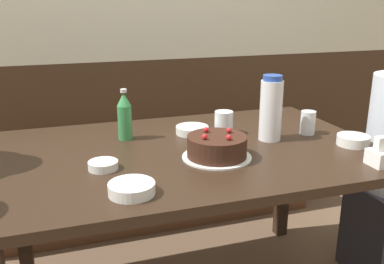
{
  "coord_description": "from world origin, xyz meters",
  "views": [
    {
      "loc": [
        -0.48,
        -1.49,
        1.29
      ],
      "look_at": [
        0.03,
        0.05,
        0.78
      ],
      "focal_mm": 40.0,
      "sensor_mm": 36.0,
      "label": 1
    }
  ],
  "objects_px": {
    "bowl_rice_small": "(353,140)",
    "glass_tumbler_short": "(224,123)",
    "bench_seat": "(147,184)",
    "soju_bottle": "(125,116)",
    "bowl_soup_white": "(132,189)",
    "birthday_cake": "(217,147)",
    "glass_water_tall": "(308,123)",
    "water_pitcher": "(271,109)",
    "bowl_side_dish": "(192,130)",
    "bowl_sauce_shallow": "(103,165)"
  },
  "relations": [
    {
      "from": "bowl_soup_white",
      "to": "water_pitcher",
      "type": "bearing_deg",
      "value": 27.89
    },
    {
      "from": "bowl_soup_white",
      "to": "glass_tumbler_short",
      "type": "bearing_deg",
      "value": 43.97
    },
    {
      "from": "glass_water_tall",
      "to": "bench_seat",
      "type": "bearing_deg",
      "value": 123.71
    },
    {
      "from": "soju_bottle",
      "to": "glass_water_tall",
      "type": "bearing_deg",
      "value": -12.89
    },
    {
      "from": "soju_bottle",
      "to": "bowl_side_dish",
      "type": "height_order",
      "value": "soju_bottle"
    },
    {
      "from": "birthday_cake",
      "to": "soju_bottle",
      "type": "xyz_separation_m",
      "value": [
        -0.28,
        0.32,
        0.06
      ]
    },
    {
      "from": "birthday_cake",
      "to": "water_pitcher",
      "type": "bearing_deg",
      "value": 24.68
    },
    {
      "from": "water_pitcher",
      "to": "bowl_side_dish",
      "type": "distance_m",
      "value": 0.35
    },
    {
      "from": "bowl_soup_white",
      "to": "bowl_rice_small",
      "type": "bearing_deg",
      "value": 10.53
    },
    {
      "from": "birthday_cake",
      "to": "glass_tumbler_short",
      "type": "distance_m",
      "value": 0.29
    },
    {
      "from": "bench_seat",
      "to": "bowl_rice_small",
      "type": "height_order",
      "value": "bowl_rice_small"
    },
    {
      "from": "birthday_cake",
      "to": "bowl_soup_white",
      "type": "relative_size",
      "value": 1.81
    },
    {
      "from": "bowl_rice_small",
      "to": "glass_tumbler_short",
      "type": "bearing_deg",
      "value": 145.51
    },
    {
      "from": "birthday_cake",
      "to": "bowl_soup_white",
      "type": "xyz_separation_m",
      "value": [
        -0.35,
        -0.21,
        -0.02
      ]
    },
    {
      "from": "bowl_soup_white",
      "to": "glass_tumbler_short",
      "type": "xyz_separation_m",
      "value": [
        0.48,
        0.47,
        0.03
      ]
    },
    {
      "from": "water_pitcher",
      "to": "bowl_soup_white",
      "type": "height_order",
      "value": "water_pitcher"
    },
    {
      "from": "bench_seat",
      "to": "water_pitcher",
      "type": "relative_size",
      "value": 7.39
    },
    {
      "from": "bench_seat",
      "to": "bowl_soup_white",
      "type": "relative_size",
      "value": 14.05
    },
    {
      "from": "bowl_rice_small",
      "to": "bowl_side_dish",
      "type": "distance_m",
      "value": 0.66
    },
    {
      "from": "soju_bottle",
      "to": "glass_water_tall",
      "type": "height_order",
      "value": "soju_bottle"
    },
    {
      "from": "bench_seat",
      "to": "glass_water_tall",
      "type": "distance_m",
      "value": 1.12
    },
    {
      "from": "bowl_soup_white",
      "to": "bowl_rice_small",
      "type": "height_order",
      "value": "bowl_rice_small"
    },
    {
      "from": "bowl_soup_white",
      "to": "glass_water_tall",
      "type": "relative_size",
      "value": 1.41
    },
    {
      "from": "glass_water_tall",
      "to": "water_pitcher",
      "type": "bearing_deg",
      "value": -174.38
    },
    {
      "from": "bench_seat",
      "to": "bowl_rice_small",
      "type": "bearing_deg",
      "value": -57.58
    },
    {
      "from": "bowl_soup_white",
      "to": "glass_tumbler_short",
      "type": "relative_size",
      "value": 1.42
    },
    {
      "from": "birthday_cake",
      "to": "water_pitcher",
      "type": "height_order",
      "value": "water_pitcher"
    },
    {
      "from": "birthday_cake",
      "to": "soju_bottle",
      "type": "height_order",
      "value": "soju_bottle"
    },
    {
      "from": "glass_tumbler_short",
      "to": "soju_bottle",
      "type": "bearing_deg",
      "value": 171.76
    },
    {
      "from": "soju_bottle",
      "to": "bowl_rice_small",
      "type": "height_order",
      "value": "soju_bottle"
    },
    {
      "from": "bowl_sauce_shallow",
      "to": "glass_water_tall",
      "type": "xyz_separation_m",
      "value": [
        0.88,
        0.13,
        0.04
      ]
    },
    {
      "from": "bowl_sauce_shallow",
      "to": "birthday_cake",
      "type": "bearing_deg",
      "value": -2.52
    },
    {
      "from": "birthday_cake",
      "to": "water_pitcher",
      "type": "xyz_separation_m",
      "value": [
        0.28,
        0.13,
        0.09
      ]
    },
    {
      "from": "bowl_sauce_shallow",
      "to": "glass_water_tall",
      "type": "bearing_deg",
      "value": 8.46
    },
    {
      "from": "bowl_rice_small",
      "to": "bowl_side_dish",
      "type": "relative_size",
      "value": 0.9
    },
    {
      "from": "glass_tumbler_short",
      "to": "bowl_side_dish",
      "type": "bearing_deg",
      "value": 160.97
    },
    {
      "from": "birthday_cake",
      "to": "bowl_sauce_shallow",
      "type": "distance_m",
      "value": 0.41
    },
    {
      "from": "bowl_side_dish",
      "to": "glass_tumbler_short",
      "type": "height_order",
      "value": "glass_tumbler_short"
    },
    {
      "from": "soju_bottle",
      "to": "bowl_soup_white",
      "type": "xyz_separation_m",
      "value": [
        -0.07,
        -0.53,
        -0.08
      ]
    },
    {
      "from": "bench_seat",
      "to": "glass_water_tall",
      "type": "relative_size",
      "value": 19.79
    },
    {
      "from": "bowl_soup_white",
      "to": "bowl_sauce_shallow",
      "type": "relative_size",
      "value": 1.38
    },
    {
      "from": "bench_seat",
      "to": "bowl_sauce_shallow",
      "type": "xyz_separation_m",
      "value": [
        -0.34,
        -0.94,
        0.52
      ]
    },
    {
      "from": "bowl_side_dish",
      "to": "glass_tumbler_short",
      "type": "xyz_separation_m",
      "value": [
        0.13,
        -0.04,
        0.03
      ]
    },
    {
      "from": "bowl_rice_small",
      "to": "bowl_side_dish",
      "type": "height_order",
      "value": "bowl_rice_small"
    },
    {
      "from": "water_pitcher",
      "to": "soju_bottle",
      "type": "distance_m",
      "value": 0.59
    },
    {
      "from": "birthday_cake",
      "to": "soju_bottle",
      "type": "bearing_deg",
      "value": 130.94
    },
    {
      "from": "birthday_cake",
      "to": "glass_water_tall",
      "type": "distance_m",
      "value": 0.5
    },
    {
      "from": "water_pitcher",
      "to": "bowl_soup_white",
      "type": "xyz_separation_m",
      "value": [
        -0.63,
        -0.34,
        -0.11
      ]
    },
    {
      "from": "bench_seat",
      "to": "glass_water_tall",
      "type": "xyz_separation_m",
      "value": [
        0.54,
        -0.81,
        0.56
      ]
    },
    {
      "from": "bench_seat",
      "to": "birthday_cake",
      "type": "relative_size",
      "value": 7.77
    }
  ]
}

